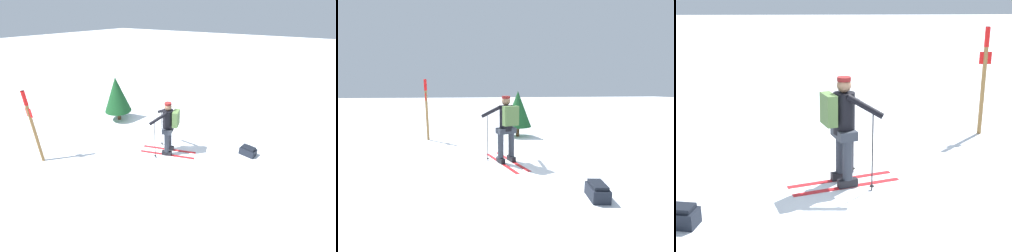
{
  "view_description": "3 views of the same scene",
  "coord_description": "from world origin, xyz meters",
  "views": [
    {
      "loc": [
        3.82,
        -5.16,
        3.96
      ],
      "look_at": [
        0.56,
        -0.26,
        0.92
      ],
      "focal_mm": 24.0,
      "sensor_mm": 36.0,
      "label": 1
    },
    {
      "loc": [
        5.95,
        -1.05,
        1.84
      ],
      "look_at": [
        0.56,
        -0.26,
        0.92
      ],
      "focal_mm": 24.0,
      "sensor_mm": 36.0,
      "label": 2
    },
    {
      "loc": [
        0.75,
        6.35,
        2.95
      ],
      "look_at": [
        0.56,
        -0.26,
        0.92
      ],
      "focal_mm": 50.0,
      "sensor_mm": 36.0,
      "label": 3
    }
  ],
  "objects": [
    {
      "name": "trail_marker",
      "position": [
        -2.28,
        -2.67,
        1.26
      ],
      "size": [
        0.24,
        0.1,
        2.15
      ],
      "color": "olive",
      "rests_on": "ground_plane"
    },
    {
      "name": "pine_tree",
      "position": [
        -2.43,
        0.64,
        1.06
      ],
      "size": [
        1.05,
        1.05,
        1.74
      ],
      "color": "#4C331E",
      "rests_on": "ground_plane"
    },
    {
      "name": "skier",
      "position": [
        0.58,
        -0.25,
        0.95
      ],
      "size": [
        1.74,
        1.07,
        1.66
      ],
      "color": "red",
      "rests_on": "ground_plane"
    },
    {
      "name": "ground_plane",
      "position": [
        0.0,
        0.0,
        0.0
      ],
      "size": [
        80.0,
        80.0,
        0.0
      ],
      "primitive_type": "plane",
      "color": "white"
    },
    {
      "name": "dropped_backpack",
      "position": [
        2.67,
        0.99,
        0.13
      ],
      "size": [
        0.5,
        0.36,
        0.28
      ],
      "color": "black",
      "rests_on": "ground_plane"
    }
  ]
}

